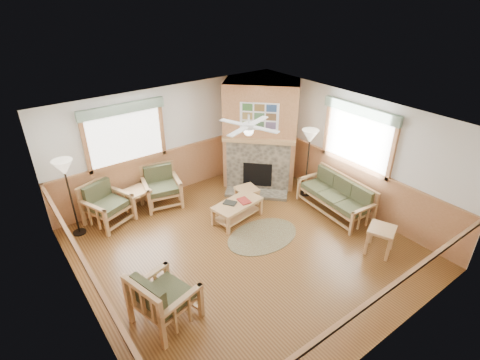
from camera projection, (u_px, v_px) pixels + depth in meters
floor at (245, 248)px, 7.62m from camera, size 6.00×6.00×0.01m
ceiling at (246, 122)px, 6.33m from camera, size 6.00×6.00×0.01m
wall_back at (171, 141)px, 9.09m from camera, size 6.00×0.02×2.70m
wall_front at (385, 284)px, 4.85m from camera, size 6.00×0.02×2.70m
wall_left at (80, 253)px, 5.40m from camera, size 0.02×6.00×2.70m
wall_right at (350, 152)px, 8.54m from camera, size 0.02×6.00×2.70m
wainscot at (245, 226)px, 7.35m from camera, size 6.00×6.00×1.10m
fireplace at (261, 134)px, 9.49m from camera, size 3.11×3.11×2.70m
window_back at (120, 102)px, 7.93m from camera, size 1.90×0.16×1.50m
window_right at (364, 104)px, 7.82m from camera, size 0.16×1.90×1.50m
ceiling_fan at (249, 116)px, 6.72m from camera, size 1.59×1.59×0.36m
sofa at (335, 196)px, 8.62m from camera, size 1.87×0.90×0.83m
armchair_back_left at (107, 204)px, 8.22m from camera, size 1.08×1.08×0.93m
armchair_back_right at (162, 187)px, 8.91m from camera, size 0.99×0.99×0.93m
armchair_left at (165, 296)px, 5.83m from camera, size 1.05×1.05×0.96m
coffee_table at (237, 211)px, 8.42m from camera, size 1.22×0.76×0.45m
end_table_chairs at (138, 201)px, 8.66m from camera, size 0.60×0.59×0.59m
end_table_sofa at (380, 240)px, 7.40m from camera, size 0.65×0.64×0.56m
footstool at (247, 196)px, 9.06m from camera, size 0.53×0.53×0.41m
braided_rug at (263, 236)px, 7.97m from camera, size 2.05×2.05×0.01m
floor_lamp_left at (71, 198)px, 7.66m from camera, size 0.42×0.42×1.74m
floor_lamp_right at (308, 163)px, 9.12m from camera, size 0.48×0.48×1.74m
book_red at (244, 200)px, 8.34m from camera, size 0.25×0.32×0.03m
book_dark at (230, 202)px, 8.27m from camera, size 0.31×0.34×0.03m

